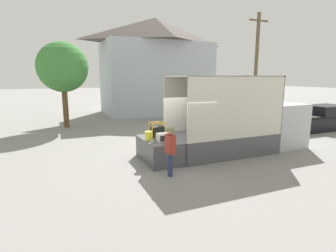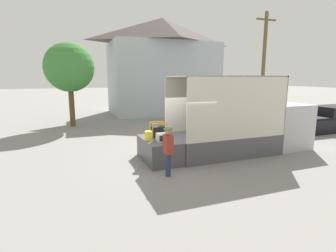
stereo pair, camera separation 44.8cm
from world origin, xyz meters
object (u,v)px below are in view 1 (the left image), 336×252
at_px(orange_bucket, 149,136).
at_px(pickup_truck_black, 319,120).
at_px(utility_pole, 256,65).
at_px(box_truck, 247,130).
at_px(portable_generator, 158,131).
at_px(street_tree, 63,67).
at_px(microwave, 163,137).
at_px(worker_person, 170,147).

relative_size(orange_bucket, pickup_truck_black, 0.07).
bearing_deg(utility_pole, box_truck, -132.64).
xyz_separation_m(portable_generator, street_tree, (-3.33, 9.09, 2.91)).
height_order(pickup_truck_black, street_tree, street_tree).
bearing_deg(box_truck, orange_bucket, -179.27).
bearing_deg(pickup_truck_black, utility_pole, 98.77).
height_order(pickup_truck_black, utility_pole, utility_pole).
xyz_separation_m(portable_generator, orange_bucket, (-0.58, -0.47, -0.05)).
height_order(box_truck, utility_pole, utility_pole).
bearing_deg(box_truck, portable_generator, 174.70).
distance_m(portable_generator, pickup_truck_black, 12.21).
relative_size(microwave, orange_bucket, 1.21).
relative_size(box_truck, worker_person, 3.90).
distance_m(box_truck, utility_pole, 10.71).
height_order(worker_person, utility_pole, utility_pole).
bearing_deg(utility_pole, portable_generator, -147.89).
height_order(portable_generator, pickup_truck_black, pickup_truck_black).
height_order(box_truck, microwave, box_truck).
height_order(box_truck, pickup_truck_black, box_truck).
xyz_separation_m(orange_bucket, pickup_truck_black, (12.65, 2.17, -0.46)).
height_order(portable_generator, utility_pole, utility_pole).
height_order(box_truck, orange_bucket, box_truck).
relative_size(worker_person, utility_pole, 0.20).
bearing_deg(box_truck, utility_pole, 47.36).
height_order(orange_bucket, utility_pole, utility_pole).
height_order(microwave, portable_generator, portable_generator).
height_order(portable_generator, street_tree, street_tree).
distance_m(orange_bucket, utility_pole, 14.40).
bearing_deg(utility_pole, pickup_truck_black, -81.23).
bearing_deg(portable_generator, box_truck, -5.30).
height_order(microwave, orange_bucket, orange_bucket).
bearing_deg(street_tree, worker_person, -75.34).
bearing_deg(worker_person, box_truck, 20.51).
height_order(worker_person, street_tree, street_tree).
bearing_deg(microwave, portable_generator, 82.07).
distance_m(box_truck, street_tree, 12.62).
bearing_deg(orange_bucket, box_truck, 0.73).
bearing_deg(orange_bucket, portable_generator, 39.12).
bearing_deg(box_truck, worker_person, -159.49).
xyz_separation_m(box_truck, street_tree, (-7.71, 9.50, 3.11)).
xyz_separation_m(box_truck, pickup_truck_black, (7.70, 2.11, -0.31)).
height_order(utility_pole, street_tree, utility_pole).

